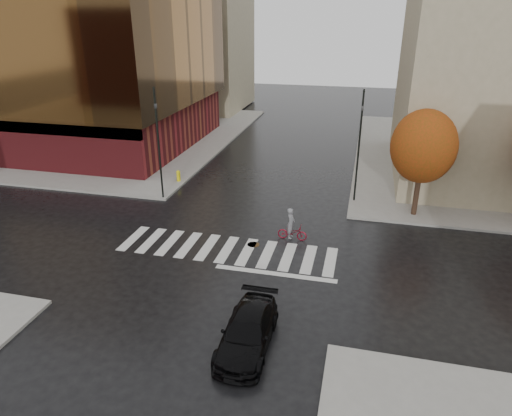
# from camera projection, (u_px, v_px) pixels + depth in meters

# --- Properties ---
(ground) EXTENTS (120.00, 120.00, 0.00)m
(ground) POSITION_uv_depth(u_px,v_px,m) (224.00, 254.00, 23.96)
(ground) COLOR black
(ground) RESTS_ON ground
(sidewalk_nw) EXTENTS (30.00, 30.00, 0.15)m
(sidewalk_nw) POSITION_uv_depth(u_px,v_px,m) (91.00, 133.00, 47.22)
(sidewalk_nw) COLOR gray
(sidewalk_nw) RESTS_ON ground
(crosswalk) EXTENTS (12.00, 3.00, 0.01)m
(crosswalk) POSITION_uv_depth(u_px,v_px,m) (227.00, 249.00, 24.40)
(crosswalk) COLOR silver
(crosswalk) RESTS_ON ground
(office_glass) EXTENTS (27.00, 19.00, 16.00)m
(office_glass) POSITION_uv_depth(u_px,v_px,m) (50.00, 52.00, 41.49)
(office_glass) COLOR maroon
(office_glass) RESTS_ON sidewalk_nw
(building_nw_far) EXTENTS (14.00, 12.00, 20.00)m
(building_nw_far) POSITION_uv_depth(u_px,v_px,m) (188.00, 25.00, 56.39)
(building_nw_far) COLOR gray
(building_nw_far) RESTS_ON sidewalk_nw
(tree_ne_a) EXTENTS (3.80, 3.80, 6.50)m
(tree_ne_a) POSITION_uv_depth(u_px,v_px,m) (424.00, 147.00, 26.60)
(tree_ne_a) COLOR black
(tree_ne_a) RESTS_ON sidewalk_ne
(sedan) EXTENTS (1.85, 4.47, 1.29)m
(sedan) POSITION_uv_depth(u_px,v_px,m) (248.00, 332.00, 17.15)
(sedan) COLOR black
(sedan) RESTS_ON ground
(cyclist) EXTENTS (1.67, 0.66, 1.87)m
(cyclist) POSITION_uv_depth(u_px,v_px,m) (292.00, 229.00, 25.25)
(cyclist) COLOR maroon
(cyclist) RESTS_ON ground
(traffic_light_nw) EXTENTS (0.19, 0.16, 7.29)m
(traffic_light_nw) POSITION_uv_depth(u_px,v_px,m) (158.00, 137.00, 29.23)
(traffic_light_nw) COLOR black
(traffic_light_nw) RESTS_ON sidewalk_nw
(traffic_light_ne) EXTENTS (0.17, 0.20, 7.25)m
(traffic_light_ne) POSITION_uv_depth(u_px,v_px,m) (360.00, 140.00, 28.75)
(traffic_light_ne) COLOR black
(traffic_light_ne) RESTS_ON sidewalk_ne
(fire_hydrant) EXTENTS (0.29, 0.29, 0.83)m
(fire_hydrant) POSITION_uv_depth(u_px,v_px,m) (178.00, 175.00, 33.61)
(fire_hydrant) COLOR yellow
(fire_hydrant) RESTS_ON sidewalk_nw
(manhole) EXTENTS (0.80, 0.80, 0.01)m
(manhole) POSITION_uv_depth(u_px,v_px,m) (253.00, 245.00, 24.90)
(manhole) COLOR #4A331A
(manhole) RESTS_ON ground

